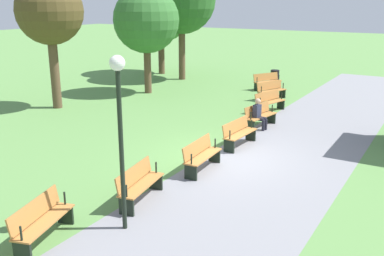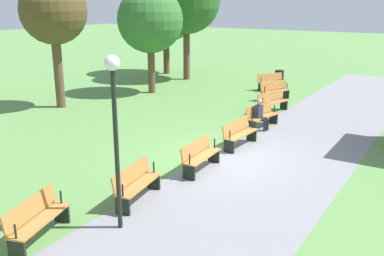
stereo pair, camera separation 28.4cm
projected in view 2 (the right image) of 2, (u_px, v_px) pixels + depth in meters
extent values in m
plane|color=#5B8C47|center=(224.00, 158.00, 13.83)|extent=(120.00, 120.00, 0.00)
cube|color=gray|center=(271.00, 167.00, 13.03)|extent=(37.77, 4.33, 0.01)
cube|color=#B27538|center=(272.00, 82.00, 24.21)|extent=(1.68, 1.20, 0.04)
cube|color=#B27538|center=(270.00, 77.00, 24.31)|extent=(1.52, 0.91, 0.40)
cube|color=black|center=(283.00, 85.00, 24.64)|extent=(0.23, 0.36, 0.43)
cylinder|color=black|center=(283.00, 78.00, 24.51)|extent=(0.06, 0.06, 0.30)
cube|color=black|center=(260.00, 87.00, 23.92)|extent=(0.23, 0.36, 0.43)
cylinder|color=black|center=(261.00, 80.00, 23.79)|extent=(0.06, 0.06, 0.30)
cube|color=#B27538|center=(276.00, 91.00, 21.76)|extent=(1.72, 1.05, 0.04)
cube|color=#B27538|center=(273.00, 86.00, 21.84)|extent=(1.59, 0.74, 0.40)
cube|color=black|center=(286.00, 94.00, 22.25)|extent=(0.20, 0.37, 0.43)
cylinder|color=black|center=(287.00, 86.00, 22.13)|extent=(0.06, 0.06, 0.30)
cube|color=black|center=(264.00, 98.00, 21.39)|extent=(0.20, 0.37, 0.43)
cylinder|color=black|center=(265.00, 90.00, 21.26)|extent=(0.06, 0.06, 0.30)
cube|color=#B27538|center=(273.00, 102.00, 19.34)|extent=(1.74, 0.89, 0.04)
cube|color=#B27538|center=(270.00, 96.00, 19.42)|extent=(1.64, 0.57, 0.40)
cube|color=black|center=(284.00, 105.00, 19.91)|extent=(0.16, 0.38, 0.43)
cylinder|color=black|center=(285.00, 96.00, 19.78)|extent=(0.05, 0.05, 0.30)
cube|color=black|center=(262.00, 110.00, 18.91)|extent=(0.16, 0.38, 0.43)
cylinder|color=black|center=(263.00, 101.00, 18.78)|extent=(0.05, 0.05, 0.30)
cube|color=#B27538|center=(263.00, 116.00, 17.01)|extent=(1.73, 0.72, 0.04)
cube|color=#B27538|center=(259.00, 110.00, 17.06)|extent=(1.67, 0.39, 0.40)
cube|color=black|center=(273.00, 118.00, 17.63)|extent=(0.12, 0.38, 0.43)
cylinder|color=black|center=(274.00, 109.00, 17.51)|extent=(0.05, 0.05, 0.30)
cube|color=black|center=(251.00, 126.00, 16.51)|extent=(0.12, 0.38, 0.43)
cylinder|color=black|center=(252.00, 116.00, 16.39)|extent=(0.05, 0.05, 0.30)
cube|color=#B27538|center=(241.00, 134.00, 14.77)|extent=(1.70, 0.53, 0.04)
cube|color=#B27538|center=(236.00, 126.00, 14.82)|extent=(1.68, 0.20, 0.40)
cube|color=black|center=(252.00, 135.00, 15.45)|extent=(0.08, 0.38, 0.43)
cylinder|color=black|center=(252.00, 124.00, 15.33)|extent=(0.05, 0.05, 0.30)
cube|color=black|center=(229.00, 147.00, 14.23)|extent=(0.08, 0.38, 0.43)
cylinder|color=black|center=(230.00, 135.00, 14.11)|extent=(0.05, 0.05, 0.30)
cube|color=#B27538|center=(202.00, 156.00, 12.68)|extent=(1.70, 0.53, 0.04)
cube|color=#B27538|center=(196.00, 147.00, 12.70)|extent=(1.68, 0.20, 0.40)
cube|color=black|center=(214.00, 156.00, 13.40)|extent=(0.08, 0.38, 0.43)
cylinder|color=black|center=(214.00, 143.00, 13.28)|extent=(0.05, 0.05, 0.30)
cube|color=black|center=(189.00, 172.00, 12.08)|extent=(0.08, 0.38, 0.43)
cylinder|color=black|center=(190.00, 159.00, 11.96)|extent=(0.05, 0.05, 0.30)
cube|color=#B27538|center=(139.00, 184.00, 10.74)|extent=(1.73, 0.72, 0.04)
cube|color=#B27538|center=(131.00, 174.00, 10.74)|extent=(1.67, 0.39, 0.40)
cube|color=black|center=(153.00, 181.00, 11.50)|extent=(0.12, 0.38, 0.43)
cylinder|color=black|center=(154.00, 167.00, 11.38)|extent=(0.05, 0.05, 0.30)
cube|color=black|center=(123.00, 206.00, 10.11)|extent=(0.12, 0.38, 0.43)
cylinder|color=black|center=(123.00, 191.00, 9.99)|extent=(0.05, 0.05, 0.30)
cube|color=#B27538|center=(40.00, 220.00, 8.99)|extent=(1.74, 0.89, 0.04)
cube|color=#B27538|center=(30.00, 208.00, 8.97)|extent=(1.64, 0.57, 0.40)
cube|color=black|center=(62.00, 213.00, 9.77)|extent=(0.16, 0.38, 0.43)
cylinder|color=black|center=(61.00, 197.00, 9.66)|extent=(0.05, 0.05, 0.30)
cube|color=black|center=(17.00, 250.00, 8.33)|extent=(0.16, 0.38, 0.43)
cylinder|color=black|center=(15.00, 232.00, 8.22)|extent=(0.05, 0.05, 0.30)
cube|color=#2D3347|center=(259.00, 111.00, 16.74)|extent=(0.35, 0.25, 0.50)
sphere|color=tan|center=(260.00, 102.00, 16.61)|extent=(0.22, 0.22, 0.22)
cylinder|color=#23232D|center=(264.00, 119.00, 16.76)|extent=(0.19, 0.38, 0.13)
cylinder|color=#23232D|center=(267.00, 125.00, 16.71)|extent=(0.13, 0.13, 0.43)
cylinder|color=#23232D|center=(261.00, 120.00, 16.63)|extent=(0.19, 0.38, 0.13)
cylinder|color=#23232D|center=(265.00, 126.00, 16.58)|extent=(0.13, 0.13, 0.43)
cylinder|color=brown|center=(187.00, 51.00, 27.12)|extent=(0.41, 0.41, 3.50)
cylinder|color=brown|center=(151.00, 67.00, 23.24)|extent=(0.37, 0.37, 2.71)
sphere|color=#336B2D|center=(150.00, 20.00, 22.55)|extent=(3.41, 3.41, 3.41)
cylinder|color=brown|center=(166.00, 53.00, 29.39)|extent=(0.41, 0.41, 2.82)
sphere|color=#336B2D|center=(166.00, 11.00, 28.62)|extent=(4.06, 4.06, 4.06)
cylinder|color=brown|center=(58.00, 71.00, 19.96)|extent=(0.41, 0.41, 3.38)
sphere|color=#4C3D1E|center=(53.00, 11.00, 19.22)|extent=(2.95, 2.95, 2.95)
cylinder|color=black|center=(117.00, 153.00, 9.11)|extent=(0.10, 0.10, 3.47)
sphere|color=white|center=(112.00, 63.00, 8.59)|extent=(0.32, 0.32, 0.32)
cylinder|color=black|center=(279.00, 78.00, 25.57)|extent=(0.50, 0.50, 0.87)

